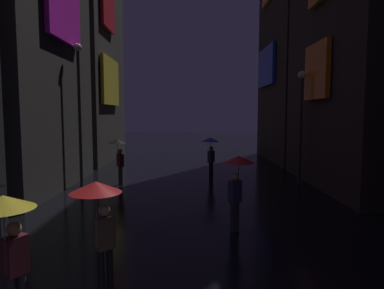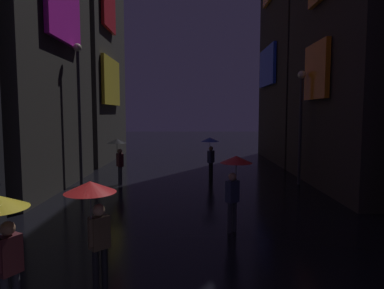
{
  "view_description": "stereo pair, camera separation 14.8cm",
  "coord_description": "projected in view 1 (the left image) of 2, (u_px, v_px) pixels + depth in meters",
  "views": [
    {
      "loc": [
        -0.11,
        -1.96,
        3.3
      ],
      "look_at": [
        0.0,
        11.73,
        2.04
      ],
      "focal_mm": 32.0,
      "sensor_mm": 36.0,
      "label": 1
    },
    {
      "loc": [
        0.04,
        -1.96,
        3.3
      ],
      "look_at": [
        0.0,
        11.73,
        2.04
      ],
      "focal_mm": 32.0,
      "sensor_mm": 36.0,
      "label": 2
    }
  ],
  "objects": [
    {
      "name": "pedestrian_foreground_right_red",
      "position": [
        237.0,
        172.0,
        9.48
      ],
      "size": [
        0.9,
        0.9,
        2.12
      ],
      "color": "#2D2D38",
      "rests_on": "ground"
    },
    {
      "name": "pedestrian_far_right_blue",
      "position": [
        210.0,
        147.0,
        16.8
      ],
      "size": [
        0.9,
        0.9,
        2.12
      ],
      "color": "black",
      "rests_on": "ground"
    },
    {
      "name": "pedestrian_near_crossing_red",
      "position": [
        99.0,
        206.0,
        6.01
      ],
      "size": [
        0.9,
        0.9,
        2.12
      ],
      "color": "black",
      "rests_on": "ground"
    },
    {
      "name": "pedestrian_midstreet_left_black",
      "position": [
        118.0,
        149.0,
        15.75
      ],
      "size": [
        0.9,
        0.9,
        2.12
      ],
      "color": "#2D2D38",
      "rests_on": "ground"
    },
    {
      "name": "streetlamp_left_far",
      "position": [
        79.0,
        100.0,
        15.17
      ],
      "size": [
        0.36,
        0.36,
        6.35
      ],
      "color": "#2D2D33",
      "rests_on": "ground"
    },
    {
      "name": "streetlamp_right_far",
      "position": [
        301.0,
        114.0,
        15.64
      ],
      "size": [
        0.36,
        0.36,
        5.22
      ],
      "color": "#2D2D33",
      "rests_on": "ground"
    },
    {
      "name": "building_right_mid",
      "position": [
        362.0,
        39.0,
        14.99
      ],
      "size": [
        4.25,
        8.66,
        13.06
      ],
      "color": "#2D2826",
      "rests_on": "ground"
    },
    {
      "name": "building_left_far",
      "position": [
        82.0,
        22.0,
        23.53
      ],
      "size": [
        4.25,
        8.61,
        19.13
      ],
      "color": "#33302D",
      "rests_on": "ground"
    },
    {
      "name": "pedestrian_midstreet_centre_yellow",
      "position": [
        7.0,
        225.0,
        5.01
      ],
      "size": [
        0.9,
        0.9,
        2.12
      ],
      "color": "#2D2D38",
      "rests_on": "ground"
    }
  ]
}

